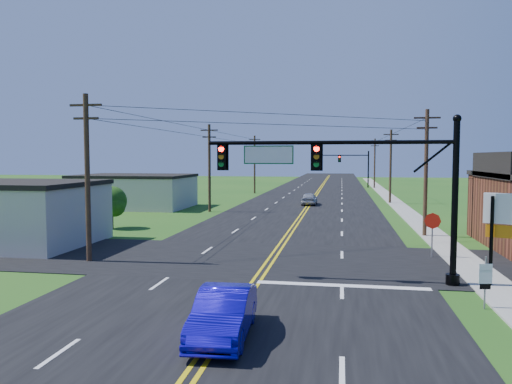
% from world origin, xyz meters
% --- Properties ---
extents(ground, '(260.00, 260.00, 0.00)m').
position_xyz_m(ground, '(0.00, 0.00, 0.00)').
color(ground, '#1B4A15').
rests_on(ground, ground).
extents(road_main, '(16.00, 220.00, 0.04)m').
position_xyz_m(road_main, '(0.00, 50.00, 0.02)').
color(road_main, black).
rests_on(road_main, ground).
extents(road_cross, '(70.00, 10.00, 0.04)m').
position_xyz_m(road_cross, '(0.00, 12.00, 0.02)').
color(road_cross, black).
rests_on(road_cross, ground).
extents(sidewalk, '(2.00, 160.00, 0.08)m').
position_xyz_m(sidewalk, '(10.50, 40.00, 0.04)').
color(sidewalk, gray).
rests_on(sidewalk, ground).
extents(signal_mast_main, '(11.30, 0.60, 7.48)m').
position_xyz_m(signal_mast_main, '(4.34, 8.00, 4.75)').
color(signal_mast_main, black).
rests_on(signal_mast_main, ground).
extents(signal_mast_far, '(10.98, 0.60, 7.48)m').
position_xyz_m(signal_mast_far, '(4.44, 80.00, 4.55)').
color(signal_mast_far, black).
rests_on(signal_mast_far, ground).
extents(cream_bldg_near, '(10.20, 8.20, 4.10)m').
position_xyz_m(cream_bldg_near, '(-17.00, 14.00, 2.06)').
color(cream_bldg_near, beige).
rests_on(cream_bldg_near, ground).
extents(cream_bldg_far, '(12.20, 9.20, 3.70)m').
position_xyz_m(cream_bldg_far, '(-19.00, 38.00, 1.86)').
color(cream_bldg_far, beige).
rests_on(cream_bldg_far, ground).
extents(utility_pole_left_a, '(1.80, 0.28, 9.00)m').
position_xyz_m(utility_pole_left_a, '(-9.50, 10.00, 4.72)').
color(utility_pole_left_a, '#311F16').
rests_on(utility_pole_left_a, ground).
extents(utility_pole_left_b, '(1.80, 0.28, 9.00)m').
position_xyz_m(utility_pole_left_b, '(-9.50, 35.00, 4.72)').
color(utility_pole_left_b, '#311F16').
rests_on(utility_pole_left_b, ground).
extents(utility_pole_left_c, '(1.80, 0.28, 9.00)m').
position_xyz_m(utility_pole_left_c, '(-9.50, 62.00, 4.72)').
color(utility_pole_left_c, '#311F16').
rests_on(utility_pole_left_c, ground).
extents(utility_pole_right_a, '(1.80, 0.28, 9.00)m').
position_xyz_m(utility_pole_right_a, '(9.80, 22.00, 4.72)').
color(utility_pole_right_a, '#311F16').
rests_on(utility_pole_right_a, ground).
extents(utility_pole_right_b, '(1.80, 0.28, 9.00)m').
position_xyz_m(utility_pole_right_b, '(9.80, 48.00, 4.72)').
color(utility_pole_right_b, '#311F16').
rests_on(utility_pole_right_b, ground).
extents(utility_pole_right_c, '(1.80, 0.28, 9.00)m').
position_xyz_m(utility_pole_right_c, '(9.80, 78.00, 4.72)').
color(utility_pole_right_c, '#311F16').
rests_on(utility_pole_right_c, ground).
extents(tree_right_back, '(3.00, 3.00, 4.10)m').
position_xyz_m(tree_right_back, '(16.00, 26.00, 2.60)').
color(tree_right_back, '#311F16').
rests_on(tree_right_back, ground).
extents(tree_left, '(2.40, 2.40, 3.37)m').
position_xyz_m(tree_left, '(-14.00, 22.00, 2.16)').
color(tree_left, '#311F16').
rests_on(tree_left, ground).
extents(blue_car, '(1.84, 4.64, 1.50)m').
position_xyz_m(blue_car, '(0.35, 0.06, 0.75)').
color(blue_car, '#1208B3').
rests_on(blue_car, ground).
extents(distant_car, '(1.79, 4.31, 1.46)m').
position_xyz_m(distant_car, '(0.20, 44.04, 0.73)').
color(distant_car, '#ACACB1').
rests_on(distant_car, ground).
extents(route_sign, '(0.49, 0.12, 1.98)m').
position_xyz_m(route_sign, '(9.22, 4.60, 1.15)').
color(route_sign, slate).
rests_on(route_sign, ground).
extents(stop_sign, '(0.89, 0.22, 2.54)m').
position_xyz_m(stop_sign, '(8.97, 14.17, 1.83)').
color(stop_sign, slate).
rests_on(stop_sign, ground).
extents(pylon_sign, '(1.94, 1.00, 4.08)m').
position_xyz_m(pylon_sign, '(11.05, 8.15, 2.98)').
color(pylon_sign, black).
rests_on(pylon_sign, ground).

